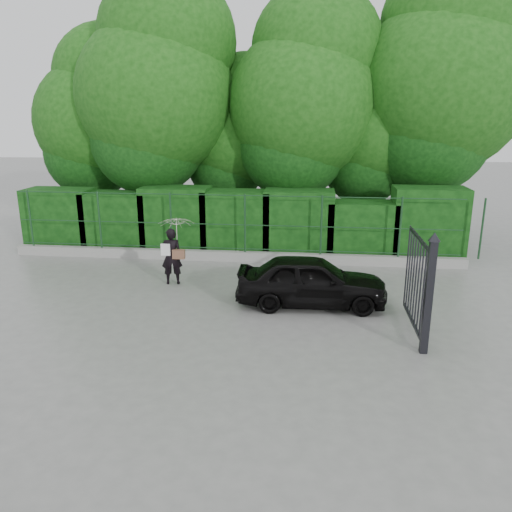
# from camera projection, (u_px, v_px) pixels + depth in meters

# --- Properties ---
(ground) EXTENTS (80.00, 80.00, 0.00)m
(ground) POSITION_uv_depth(u_px,v_px,m) (201.00, 317.00, 11.18)
(ground) COLOR gray
(kerb) EXTENTS (14.00, 0.25, 0.30)m
(kerb) POSITION_uv_depth(u_px,v_px,m) (232.00, 256.00, 15.44)
(kerb) COLOR #9E9E99
(kerb) RESTS_ON ground
(fence) EXTENTS (14.13, 0.06, 1.80)m
(fence) POSITION_uv_depth(u_px,v_px,m) (239.00, 223.00, 15.13)
(fence) COLOR #193F1F
(fence) RESTS_ON kerb
(hedge) EXTENTS (14.20, 1.20, 2.24)m
(hedge) POSITION_uv_depth(u_px,v_px,m) (238.00, 222.00, 16.15)
(hedge) COLOR black
(hedge) RESTS_ON ground
(trees) EXTENTS (17.10, 6.15, 8.08)m
(trees) POSITION_uv_depth(u_px,v_px,m) (278.00, 107.00, 17.18)
(trees) COLOR black
(trees) RESTS_ON ground
(gate) EXTENTS (0.22, 2.33, 2.36)m
(gate) POSITION_uv_depth(u_px,v_px,m) (423.00, 286.00, 9.67)
(gate) COLOR black
(gate) RESTS_ON ground
(woman) EXTENTS (0.93, 0.95, 1.80)m
(woman) POSITION_uv_depth(u_px,v_px,m) (175.00, 240.00, 13.12)
(woman) COLOR black
(woman) RESTS_ON ground
(car) EXTENTS (3.58, 1.52, 1.20)m
(car) POSITION_uv_depth(u_px,v_px,m) (311.00, 281.00, 11.77)
(car) COLOR black
(car) RESTS_ON ground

